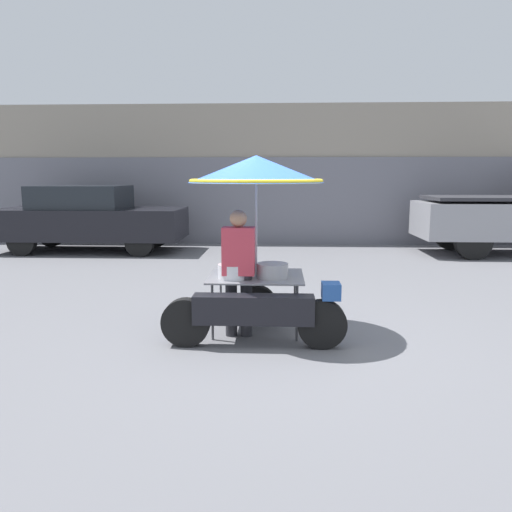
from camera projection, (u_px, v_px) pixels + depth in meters
name	position (u px, v px, depth m)	size (l,w,h in m)	color
ground_plane	(278.00, 339.00, 5.89)	(36.00, 36.00, 0.00)	slate
shopfront_building	(280.00, 175.00, 14.76)	(28.00, 2.06, 3.84)	gray
vendor_motorcycle_cart	(256.00, 202.00, 5.89)	(2.07, 1.62, 2.14)	black
vendor_person	(239.00, 267.00, 5.88)	(0.38, 0.22, 1.51)	#2D2D33
parked_car	(89.00, 218.00, 12.54)	(4.60, 1.84, 1.65)	black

